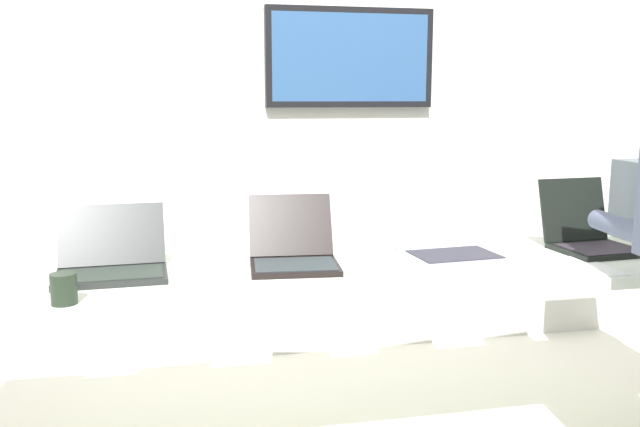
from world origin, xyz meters
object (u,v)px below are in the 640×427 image
Objects in this scene: workbench at (341,280)px; laptop_station_4 at (588,234)px; laptop_station_2 at (293,250)px; laptop_station_1 at (111,260)px; coffee_mug at (64,289)px; laptop_station_3 at (446,240)px.

laptop_station_4 is at bearing 4.30° from workbench.
laptop_station_2 reaches higher than workbench.
laptop_station_1 is 1.05× the size of laptop_station_4.
laptop_station_2 reaches higher than coffee_mug.
workbench is 8.89× the size of laptop_station_1.
laptop_station_1 is at bearing -179.74° from laptop_station_2.
laptop_station_1 is 0.95× the size of laptop_station_2.
coffee_mug is at bearing -156.52° from laptop_station_2.
workbench is 0.46m from laptop_station_3.
laptop_station_3 is (0.44, 0.09, 0.11)m from workbench.
laptop_station_4 is at bearing 9.53° from coffee_mug.
workbench is 0.81m from laptop_station_1.
coffee_mug is (-0.75, -0.32, -0.01)m from laptop_station_2.
laptop_station_4 reaches higher than laptop_station_2.
laptop_station_3 is 3.87× the size of coffee_mug.
workbench is at bearing -168.24° from laptop_station_3.
laptop_station_3 is 1.00× the size of laptop_station_4.
laptop_station_1 reaches higher than coffee_mug.
laptop_station_2 is 0.82m from coffee_mug.
laptop_station_4 is at bearing 0.21° from laptop_station_1.
laptop_station_2 is 0.60m from laptop_station_3.
workbench is 9.35× the size of laptop_station_3.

